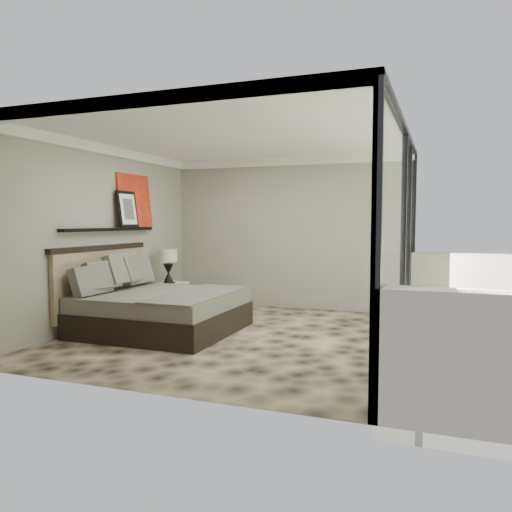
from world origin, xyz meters
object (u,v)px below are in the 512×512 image
(nightstand, at_px, (169,296))
(table_lamp, at_px, (168,261))
(lounger, at_px, (489,340))
(bed, at_px, (156,307))

(nightstand, distance_m, table_lamp, 0.64)
(lounger, bearing_deg, table_lamp, 161.16)
(nightstand, bearing_deg, table_lamp, -91.23)
(bed, height_order, table_lamp, bed)
(nightstand, relative_size, table_lamp, 0.89)
(bed, distance_m, table_lamp, 1.72)
(lounger, bearing_deg, nightstand, 160.77)
(table_lamp, distance_m, lounger, 5.36)
(bed, relative_size, table_lamp, 3.58)
(table_lamp, bearing_deg, lounger, -12.60)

